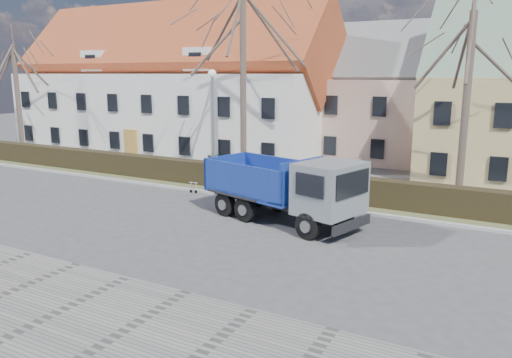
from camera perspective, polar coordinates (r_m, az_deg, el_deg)
The scene contains 14 objects.
ground at distance 21.89m, azimuth -8.01°, elevation -4.66°, with size 120.00×120.00×0.00m, color #434446.
sidewalk_near at distance 16.29m, azimuth -26.42°, elevation -11.65°, with size 80.00×5.00×0.08m, color gray.
curb_far at distance 25.57m, azimuth -1.89°, elevation -1.98°, with size 80.00×0.30×0.12m, color #9D9D9D.
grass_strip at distance 26.93m, azimuth -0.17°, elevation -1.28°, with size 80.00×3.00×0.10m, color #4F5630.
hedge at distance 26.63m, azimuth -0.38°, elevation -0.11°, with size 60.00×0.90×1.30m, color black.
building_white at distance 41.62m, azimuth -9.58°, elevation 9.78°, with size 26.80×10.80×9.50m, color white, non-canonical shape.
building_pink at distance 37.85m, azimuth 15.52°, elevation 8.17°, with size 10.80×8.80×8.00m, color tan, non-canonical shape.
tree_0 at distance 42.87m, azimuth -25.64°, elevation 9.11°, with size 7.20×7.20×9.90m, color brown, non-canonical shape.
tree_1 at distance 29.20m, azimuth -1.48°, elevation 12.17°, with size 9.20×9.20×12.65m, color brown, non-canonical shape.
tree_2 at distance 25.44m, azimuth 23.00°, elevation 9.41°, with size 8.00×8.00×11.00m, color brown, non-canonical shape.
dump_truck at distance 21.33m, azimuth 2.49°, elevation -0.88°, with size 7.42×2.75×2.97m, color navy, non-canonical shape.
streetlight at distance 28.67m, azimuth -4.93°, elevation 6.01°, with size 0.51×0.51×6.53m, color gray, non-canonical shape.
cart_frame at distance 26.74m, azimuth -7.55°, elevation -0.86°, with size 0.72×0.41×0.66m, color silver, non-canonical shape.
parked_car_a at distance 33.45m, azimuth -2.64°, elevation 2.25°, with size 1.38×3.44×1.17m, color #162F2A.
Camera 1 is at (12.58, -16.79, 6.22)m, focal length 35.00 mm.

